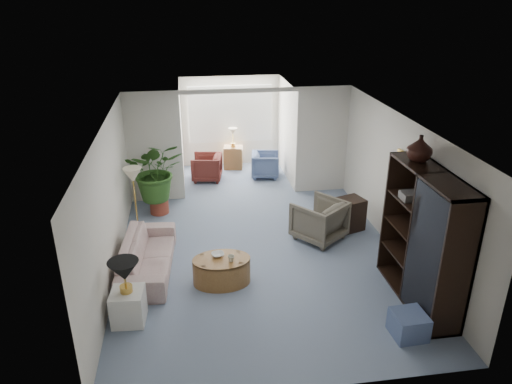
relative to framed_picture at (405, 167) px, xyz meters
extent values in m
plane|color=#7C8CA4|center=(-2.46, 0.10, -1.70)|extent=(6.00, 6.00, 0.00)
plane|color=#7C8CA4|center=(-2.46, 4.20, -1.70)|extent=(2.60, 2.60, 0.00)
cube|color=silver|center=(-4.36, 3.10, -0.45)|extent=(1.20, 0.12, 2.50)
cube|color=silver|center=(-0.56, 3.10, -0.45)|extent=(1.20, 0.12, 2.50)
cube|color=silver|center=(-2.46, 3.10, 0.75)|extent=(2.60, 0.12, 0.10)
cube|color=white|center=(-2.46, 5.28, -0.30)|extent=(2.20, 0.02, 1.50)
cube|color=white|center=(-2.46, 5.25, -0.30)|extent=(2.20, 0.02, 1.50)
cube|color=#B0A18D|center=(0.00, 0.00, 0.00)|extent=(0.04, 0.50, 0.40)
imported|color=beige|center=(-4.42, 0.11, -1.40)|extent=(0.94, 2.08, 0.59)
cube|color=silver|center=(-4.62, -1.24, -1.44)|extent=(0.50, 0.50, 0.51)
cone|color=black|center=(-4.62, -1.24, -0.84)|extent=(0.44, 0.44, 0.30)
cone|color=beige|center=(-4.69, 1.50, -0.45)|extent=(0.36, 0.36, 0.28)
cylinder|color=olive|center=(-3.20, -0.44, -1.47)|extent=(1.10, 1.10, 0.45)
imported|color=silver|center=(-3.25, -0.34, -1.23)|extent=(0.23, 0.23, 0.05)
imported|color=beige|center=(-3.05, -0.54, -1.20)|extent=(0.13, 0.13, 0.10)
imported|color=#605A4C|center=(-1.22, 0.79, -1.30)|extent=(1.20, 1.21, 0.79)
cube|color=black|center=(-0.52, 1.09, -1.37)|extent=(0.65, 0.58, 0.65)
cube|color=black|center=(-0.23, -1.33, -0.64)|extent=(0.51, 1.91, 2.12)
imported|color=black|center=(-0.23, -0.83, 0.62)|extent=(0.38, 0.38, 0.40)
cube|color=slate|center=(-0.73, -2.14, -1.52)|extent=(0.47, 0.47, 0.36)
cylinder|color=brown|center=(-4.32, 2.42, -1.54)|extent=(0.40, 0.40, 0.32)
imported|color=#2C581E|center=(-4.32, 2.42, -0.72)|extent=(1.18, 1.03, 1.31)
imported|color=slate|center=(-1.69, 4.20, -1.38)|extent=(0.81, 0.79, 0.64)
imported|color=#58241E|center=(-3.19, 4.20, -1.37)|extent=(0.84, 0.82, 0.66)
cube|color=olive|center=(-2.44, 4.95, -1.40)|extent=(0.55, 0.46, 0.60)
cube|color=#2F2924|center=(-0.28, -1.65, -0.16)|extent=(0.30, 0.26, 0.16)
cube|color=#494745|center=(-0.28, -0.86, -0.16)|extent=(0.30, 0.26, 0.16)
cube|color=#454240|center=(-0.28, -1.46, -0.61)|extent=(0.30, 0.26, 0.16)
cube|color=#2A2724|center=(-0.28, -1.75, -1.06)|extent=(0.30, 0.26, 0.16)
camera|label=1|loc=(-3.64, -7.19, 2.84)|focal=33.75mm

